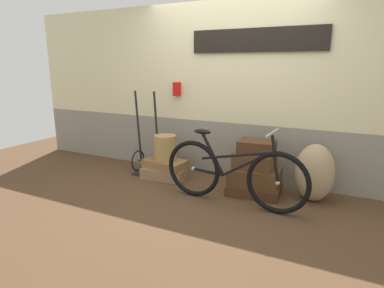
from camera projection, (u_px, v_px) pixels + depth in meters
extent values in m
cube|color=#513823|center=(206.00, 196.00, 4.19)|extent=(9.06, 5.20, 0.06)
cube|color=gray|center=(230.00, 149.00, 4.83)|extent=(7.06, 0.20, 0.81)
cube|color=beige|center=(232.00, 63.00, 4.54)|extent=(7.06, 0.20, 1.66)
cube|color=black|center=(256.00, 40.00, 4.21)|extent=(1.79, 0.04, 0.30)
cube|color=red|center=(177.00, 89.00, 4.86)|extent=(0.10, 0.08, 0.20)
cube|color=#937051|center=(165.00, 173.00, 4.75)|extent=(0.66, 0.44, 0.16)
cube|color=olive|center=(165.00, 164.00, 4.71)|extent=(0.63, 0.40, 0.12)
cube|color=#4C2D19|center=(254.00, 189.00, 4.17)|extent=(0.69, 0.52, 0.13)
cube|color=brown|center=(255.00, 176.00, 4.16)|extent=(0.66, 0.51, 0.21)
cube|color=brown|center=(254.00, 161.00, 4.11)|extent=(0.51, 0.37, 0.20)
cube|color=#4C2D19|center=(257.00, 147.00, 4.08)|extent=(0.47, 0.37, 0.15)
cylinder|color=#A8844C|center=(165.00, 147.00, 4.68)|extent=(0.31, 0.31, 0.36)
torus|color=black|center=(138.00, 160.00, 5.05)|extent=(0.03, 0.33, 0.33)
torus|color=black|center=(159.00, 164.00, 4.89)|extent=(0.03, 0.33, 0.33)
cylinder|color=black|center=(148.00, 162.00, 4.97)|extent=(0.39, 0.02, 0.02)
cylinder|color=black|center=(138.00, 126.00, 4.91)|extent=(0.03, 0.12, 1.08)
cylinder|color=black|center=(157.00, 128.00, 4.77)|extent=(0.03, 0.12, 1.08)
cube|color=black|center=(145.00, 174.00, 4.91)|extent=(0.35, 0.22, 0.02)
ellipsoid|color=tan|center=(314.00, 173.00, 3.90)|extent=(0.46, 0.39, 0.71)
torus|color=black|center=(193.00, 169.00, 4.04)|extent=(0.71, 0.08, 0.71)
sphere|color=#B2B2B7|center=(193.00, 169.00, 4.04)|extent=(0.05, 0.05, 0.05)
torus|color=black|center=(278.00, 183.00, 3.55)|extent=(0.71, 0.08, 0.71)
sphere|color=#B2B2B7|center=(278.00, 183.00, 3.55)|extent=(0.05, 0.05, 0.05)
cube|color=black|center=(246.00, 164.00, 3.69)|extent=(0.58, 0.05, 0.37)
cube|color=black|center=(213.00, 154.00, 3.87)|extent=(0.30, 0.04, 0.49)
cube|color=black|center=(208.00, 172.00, 3.95)|extent=(0.40, 0.04, 0.05)
cube|color=black|center=(235.00, 156.00, 3.73)|extent=(0.84, 0.06, 0.21)
cube|color=black|center=(275.00, 159.00, 3.51)|extent=(0.12, 0.03, 0.53)
ellipsoid|color=black|center=(203.00, 132.00, 3.87)|extent=(0.22, 0.10, 0.06)
cylinder|color=#A5A5AD|center=(273.00, 132.00, 3.46)|extent=(0.04, 0.46, 0.02)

